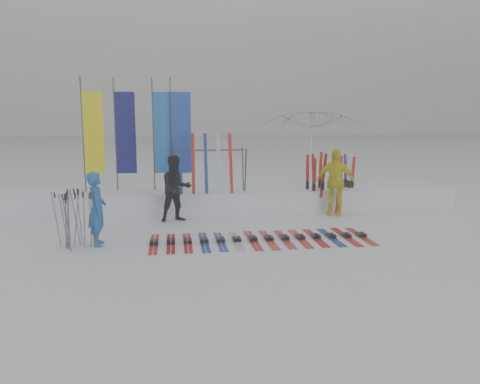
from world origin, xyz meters
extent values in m
plane|color=white|center=(0.00, 0.00, 0.00)|extent=(120.00, 120.00, 0.00)
cube|color=white|center=(0.00, 4.60, 0.30)|extent=(14.00, 1.60, 0.60)
imported|color=#1E56B0|center=(-2.92, 1.12, 0.79)|extent=(0.43, 0.61, 1.57)
imported|color=black|center=(-1.25, 3.22, 0.86)|extent=(0.99, 0.86, 1.72)
imported|color=yellow|center=(3.11, 3.41, 0.93)|extent=(1.18, 0.88, 1.85)
imported|color=white|center=(3.20, 5.98, 1.52)|extent=(3.76, 3.81, 3.04)
cube|color=#B70E17|center=(-1.75, 1.00, 0.04)|extent=(0.17, 1.61, 0.07)
cube|color=#B0160E|center=(-1.39, 1.00, 0.04)|extent=(0.17, 1.60, 0.07)
cube|color=red|center=(-1.04, 1.00, 0.04)|extent=(0.17, 1.60, 0.07)
cube|color=navy|center=(-0.68, 1.00, 0.04)|extent=(0.17, 1.64, 0.07)
cube|color=#162F98|center=(-0.32, 1.00, 0.04)|extent=(0.17, 1.57, 0.07)
cube|color=#B1B4B8|center=(0.04, 1.00, 0.04)|extent=(0.17, 1.67, 0.07)
cube|color=#AD110D|center=(0.40, 1.00, 0.04)|extent=(0.17, 1.65, 0.07)
cube|color=red|center=(0.76, 1.00, 0.04)|extent=(0.17, 1.67, 0.07)
cube|color=#B11E0E|center=(1.12, 1.00, 0.04)|extent=(0.17, 1.62, 0.07)
cube|color=red|center=(1.48, 1.00, 0.04)|extent=(0.17, 1.62, 0.07)
cube|color=#B80E12|center=(1.84, 1.00, 0.04)|extent=(0.17, 1.58, 0.07)
cube|color=navy|center=(2.20, 1.00, 0.04)|extent=(0.17, 1.61, 0.07)
cube|color=red|center=(2.55, 1.00, 0.04)|extent=(0.17, 1.69, 0.07)
cube|color=red|center=(2.91, 1.00, 0.04)|extent=(0.17, 1.61, 0.07)
cylinder|color=#595B60|center=(-3.17, 1.02, 0.60)|extent=(0.07, 0.08, 1.20)
cylinder|color=#595B60|center=(-3.44, 0.64, 0.58)|extent=(0.11, 0.12, 1.15)
cylinder|color=#595B60|center=(-3.51, 1.09, 0.57)|extent=(0.09, 0.14, 1.14)
cylinder|color=#595B60|center=(-3.01, 0.90, 0.60)|extent=(0.10, 0.11, 1.20)
cylinder|color=#595B60|center=(-3.50, 1.05, 0.60)|extent=(0.11, 0.10, 1.20)
cylinder|color=#595B60|center=(-3.36, 1.09, 0.63)|extent=(0.14, 0.16, 1.25)
cylinder|color=#595B60|center=(-3.77, 1.17, 0.59)|extent=(0.15, 0.05, 1.17)
cylinder|color=#595B60|center=(-3.56, 1.39, 0.61)|extent=(0.04, 0.16, 1.21)
cylinder|color=#595B60|center=(-3.53, 0.95, 0.58)|extent=(0.05, 0.11, 1.17)
cylinder|color=#595B60|center=(-3.49, 0.88, 0.59)|extent=(0.06, 0.04, 1.18)
cylinder|color=#595B60|center=(-3.04, 1.07, 0.58)|extent=(0.08, 0.13, 1.15)
cylinder|color=#595B60|center=(-3.31, 1.24, 0.61)|extent=(0.07, 0.06, 1.23)
cylinder|color=#595B60|center=(-3.54, 0.84, 0.59)|extent=(0.14, 0.06, 1.18)
cylinder|color=#595B60|center=(-3.34, 1.07, 0.58)|extent=(0.15, 0.14, 1.15)
cylinder|color=#383A3F|center=(-3.78, 4.71, 2.20)|extent=(0.04, 0.04, 3.20)
cube|color=#FFF00D|center=(-3.49, 4.71, 2.25)|extent=(0.55, 0.03, 2.30)
cylinder|color=#383A3F|center=(-2.91, 4.80, 2.20)|extent=(0.04, 0.04, 3.20)
cube|color=#0D0F5E|center=(-2.62, 4.80, 2.25)|extent=(0.55, 0.03, 2.30)
cylinder|color=#383A3F|center=(-1.85, 4.75, 2.20)|extent=(0.04, 0.04, 3.20)
cube|color=blue|center=(-1.56, 4.75, 2.25)|extent=(0.55, 0.03, 2.30)
cylinder|color=#383A3F|center=(-1.34, 4.67, 2.20)|extent=(0.04, 0.04, 3.20)
cube|color=#1840B6|center=(-1.05, 4.67, 2.25)|extent=(0.55, 0.03, 2.30)
cylinder|color=#383A3F|center=(-1.31, 3.95, 1.23)|extent=(0.04, 0.30, 1.23)
cylinder|color=#383A3F|center=(-1.31, 4.45, 1.23)|extent=(0.04, 0.30, 1.23)
cylinder|color=#383A3F|center=(0.69, 3.95, 1.23)|extent=(0.04, 0.30, 1.23)
cylinder|color=#383A3F|center=(0.69, 4.45, 1.23)|extent=(0.04, 0.30, 1.23)
cylinder|color=#383A3F|center=(-0.31, 4.20, 1.78)|extent=(2.00, 0.04, 0.04)
cube|color=red|center=(2.58, 4.28, 0.81)|extent=(0.09, 0.03, 1.62)
cube|color=silver|center=(3.85, 4.26, 0.81)|extent=(0.09, 0.05, 1.63)
cube|color=navy|center=(3.84, 4.50, 0.80)|extent=(0.09, 0.05, 1.61)
cube|color=red|center=(4.00, 4.39, 0.77)|extent=(0.09, 0.03, 1.53)
cube|color=silver|center=(3.61, 4.77, 0.80)|extent=(0.09, 0.04, 1.61)
cube|color=red|center=(3.22, 3.99, 0.77)|extent=(0.09, 0.03, 1.54)
cube|color=red|center=(2.88, 3.78, 0.85)|extent=(0.09, 0.03, 1.70)
cube|color=silver|center=(3.45, 3.85, 0.77)|extent=(0.09, 0.03, 1.55)
cube|color=red|center=(2.68, 3.94, 0.77)|extent=(0.09, 0.03, 1.54)
cube|color=red|center=(3.01, 4.43, 0.84)|extent=(0.09, 0.04, 1.68)
cube|color=red|center=(3.33, 3.67, 0.81)|extent=(0.09, 0.03, 1.62)
cube|color=red|center=(2.84, 4.51, 0.81)|extent=(0.09, 0.02, 1.62)
camera|label=1|loc=(-1.30, -8.89, 2.72)|focal=35.00mm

